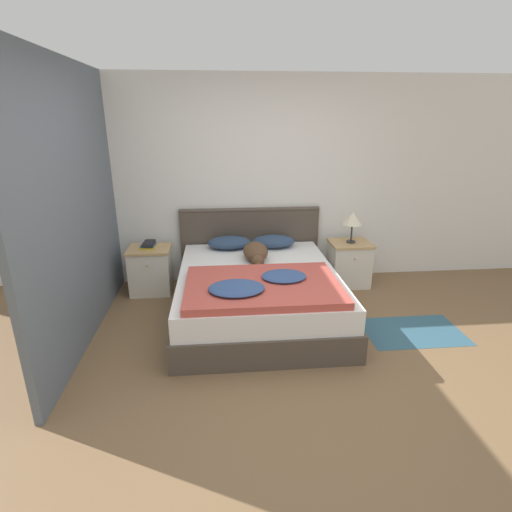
% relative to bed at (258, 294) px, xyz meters
% --- Properties ---
extents(ground_plane, '(16.00, 16.00, 0.00)m').
position_rel_bed_xyz_m(ground_plane, '(0.05, -1.01, -0.25)').
color(ground_plane, brown).
extents(wall_back, '(9.00, 0.06, 2.55)m').
position_rel_bed_xyz_m(wall_back, '(0.05, 1.12, 1.02)').
color(wall_back, white).
rests_on(wall_back, ground_plane).
extents(wall_side_left, '(0.06, 3.10, 2.55)m').
position_rel_bed_xyz_m(wall_side_left, '(-1.69, 0.04, 1.02)').
color(wall_side_left, slate).
rests_on(wall_side_left, ground_plane).
extents(bed, '(1.70, 2.05, 0.51)m').
position_rel_bed_xyz_m(bed, '(0.00, 0.00, 0.00)').
color(bed, '#4C4238').
rests_on(bed, ground_plane).
extents(headboard, '(1.78, 0.06, 0.97)m').
position_rel_bed_xyz_m(headboard, '(-0.00, 1.05, 0.25)').
color(headboard, '#4C4238').
rests_on(headboard, ground_plane).
extents(nightstand_left, '(0.51, 0.45, 0.57)m').
position_rel_bed_xyz_m(nightstand_left, '(-1.24, 0.75, 0.03)').
color(nightstand_left, silver).
rests_on(nightstand_left, ground_plane).
extents(nightstand_right, '(0.51, 0.45, 0.57)m').
position_rel_bed_xyz_m(nightstand_right, '(1.24, 0.75, 0.03)').
color(nightstand_right, silver).
rests_on(nightstand_right, ground_plane).
extents(pillow_left, '(0.53, 0.34, 0.15)m').
position_rel_bed_xyz_m(pillow_left, '(-0.27, 0.80, 0.34)').
color(pillow_left, navy).
rests_on(pillow_left, bed).
extents(pillow_right, '(0.53, 0.34, 0.15)m').
position_rel_bed_xyz_m(pillow_right, '(0.27, 0.80, 0.34)').
color(pillow_right, navy).
rests_on(pillow_right, bed).
extents(quilt, '(1.44, 1.00, 0.13)m').
position_rel_bed_xyz_m(quilt, '(-0.01, -0.48, 0.31)').
color(quilt, '#BC4C42').
rests_on(quilt, bed).
extents(dog, '(0.28, 0.66, 0.19)m').
position_rel_bed_xyz_m(dog, '(0.01, 0.35, 0.35)').
color(dog, brown).
rests_on(dog, bed).
extents(book_stack, '(0.18, 0.24, 0.07)m').
position_rel_bed_xyz_m(book_stack, '(-1.25, 0.77, 0.35)').
color(book_stack, gold).
rests_on(book_stack, nightstand_left).
extents(table_lamp, '(0.24, 0.24, 0.39)m').
position_rel_bed_xyz_m(table_lamp, '(1.24, 0.74, 0.61)').
color(table_lamp, '#2D2D33').
rests_on(table_lamp, nightstand_right).
extents(rug, '(0.97, 0.63, 0.00)m').
position_rel_bed_xyz_m(rug, '(1.53, -0.50, -0.25)').
color(rug, '#335B70').
rests_on(rug, ground_plane).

